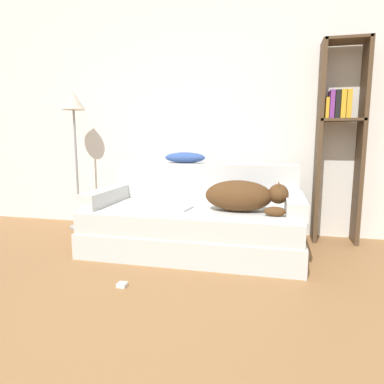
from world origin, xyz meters
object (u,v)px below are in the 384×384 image
Objects in this scene: couch at (195,229)px; power_adapter at (122,285)px; throw_pillow at (185,158)px; laptop at (170,207)px; bookshelf at (340,131)px; dog at (243,196)px; floor_lamp at (74,114)px.

couch is 30.67× the size of power_adapter.
throw_pillow is 1.48m from power_adapter.
laptop is 6.49× the size of power_adapter.
throw_pillow is (-0.19, 0.40, 0.60)m from couch.
bookshelf is at bearing 6.48° from throw_pillow.
dog reaches higher than laptop.
bookshelf is 2.64m from floor_lamp.
bookshelf is (1.42, 0.16, 0.25)m from throw_pillow.
laptop is at bearing -155.18° from bookshelf.
bookshelf is at bearing 24.60° from couch.
bookshelf reaches higher than floor_lamp.
couch is 4.54× the size of throw_pillow.
laptop is 1.55m from floor_lamp.
couch is 2.71× the size of dog.
dog is at bearing -15.40° from floor_lamp.
floor_lamp is at bearing 162.80° from couch.
throw_pillow is 1.45m from bookshelf.
dog reaches higher than power_adapter.
floor_lamp is (-1.20, 0.53, 0.83)m from laptop.
couch is at bearing -64.79° from throw_pillow.
laptop is (-0.62, -0.03, -0.12)m from dog.
dog is 1.18m from power_adapter.
laptop is (-0.20, -0.10, 0.20)m from couch.
dog is 1.16m from bookshelf.
throw_pillow is 0.22× the size of bookshelf.
bookshelf is 1.26× the size of floor_lamp.
bookshelf reaches higher than couch.
couch is 0.30m from laptop.
couch is at bearing 34.27° from laptop.
couch is 1.60m from bookshelf.
couch reaches higher than power_adapter.
couch is 0.75m from throw_pillow.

